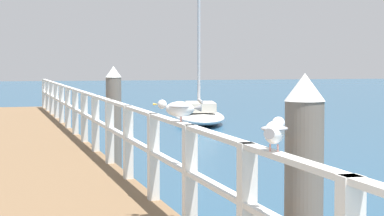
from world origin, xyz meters
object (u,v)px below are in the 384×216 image
(dock_piling_near, at_px, (304,211))
(seagull_background, at_px, (179,108))
(seagull_foreground, at_px, (275,131))
(boat_2, at_px, (199,114))
(dock_piling_far, at_px, (114,121))

(dock_piling_near, relative_size, seagull_background, 4.40)
(seagull_foreground, height_order, seagull_background, same)
(boat_2, bearing_deg, seagull_foreground, -92.51)
(boat_2, bearing_deg, dock_piling_far, -101.70)
(dock_piling_near, height_order, seagull_background, dock_piling_near)
(dock_piling_near, relative_size, boat_2, 0.31)
(dock_piling_near, bearing_deg, dock_piling_far, 90.00)
(seagull_background, height_order, boat_2, boat_2)
(dock_piling_far, distance_m, seagull_background, 6.32)
(dock_piling_far, xyz_separation_m, seagull_background, (-0.39, -6.28, 0.62))
(dock_piling_far, distance_m, boat_2, 11.54)
(seagull_background, bearing_deg, dock_piling_far, 19.71)
(boat_2, bearing_deg, seagull_background, -94.58)
(seagull_foreground, bearing_deg, seagull_background, 120.90)
(dock_piling_near, xyz_separation_m, dock_piling_far, (0.00, 8.38, 0.00))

